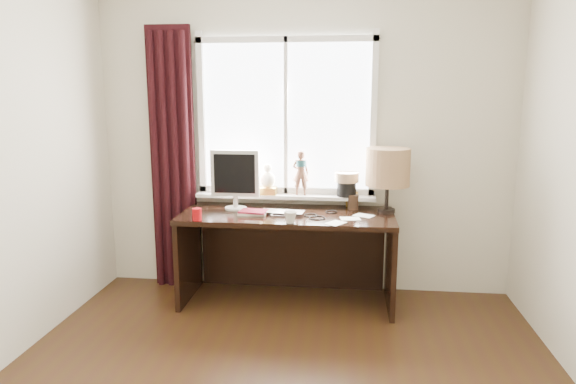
# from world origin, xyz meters

# --- Properties ---
(wall_back) EXTENTS (3.50, 0.00, 2.60)m
(wall_back) POSITION_xyz_m (0.00, 2.00, 1.30)
(wall_back) COLOR beige
(wall_back) RESTS_ON ground
(laptop) EXTENTS (0.37, 0.26, 0.03)m
(laptop) POSITION_xyz_m (-0.13, 1.60, 0.76)
(laptop) COLOR silver
(laptop) RESTS_ON desk
(mug) EXTENTS (0.13, 0.13, 0.10)m
(mug) POSITION_xyz_m (-0.04, 1.33, 0.80)
(mug) COLOR white
(mug) RESTS_ON desk
(red_cup) EXTENTS (0.07, 0.07, 0.09)m
(red_cup) POSITION_xyz_m (-0.75, 1.33, 0.80)
(red_cup) COLOR #A8080D
(red_cup) RESTS_ON desk
(window) EXTENTS (1.52, 0.21, 1.40)m
(window) POSITION_xyz_m (-0.14, 1.95, 1.30)
(window) COLOR white
(window) RESTS_ON ground
(curtain) EXTENTS (0.38, 0.09, 2.25)m
(curtain) POSITION_xyz_m (-1.13, 1.91, 1.12)
(curtain) COLOR black
(curtain) RESTS_ON floor
(desk) EXTENTS (1.70, 0.70, 0.75)m
(desk) POSITION_xyz_m (-0.10, 1.73, 0.51)
(desk) COLOR black
(desk) RESTS_ON floor
(monitor) EXTENTS (0.40, 0.18, 0.49)m
(monitor) POSITION_xyz_m (-0.54, 1.73, 1.03)
(monitor) COLOR beige
(monitor) RESTS_ON desk
(notebook_stack) EXTENTS (0.24, 0.18, 0.03)m
(notebook_stack) POSITION_xyz_m (-0.37, 1.57, 0.77)
(notebook_stack) COLOR beige
(notebook_stack) RESTS_ON desk
(brush_holder) EXTENTS (0.09, 0.09, 0.25)m
(brush_holder) POSITION_xyz_m (0.42, 1.84, 0.81)
(brush_holder) COLOR black
(brush_holder) RESTS_ON desk
(icon_frame) EXTENTS (0.10, 0.04, 0.13)m
(icon_frame) POSITION_xyz_m (0.41, 1.93, 0.81)
(icon_frame) COLOR gold
(icon_frame) RESTS_ON desk
(table_lamp) EXTENTS (0.35, 0.35, 0.52)m
(table_lamp) POSITION_xyz_m (0.69, 1.75, 1.11)
(table_lamp) COLOR black
(table_lamp) RESTS_ON desk
(loose_papers) EXTENTS (0.40, 0.44, 0.00)m
(loose_papers) POSITION_xyz_m (0.40, 1.49, 0.75)
(loose_papers) COLOR white
(loose_papers) RESTS_ON desk
(desk_cables) EXTENTS (0.27, 0.33, 0.01)m
(desk_cables) POSITION_xyz_m (0.16, 1.57, 0.75)
(desk_cables) COLOR black
(desk_cables) RESTS_ON desk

